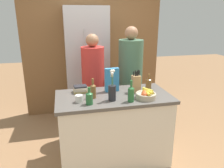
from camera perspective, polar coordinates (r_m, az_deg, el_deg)
ground_plane at (r=3.16m, az=0.39°, el=-18.79°), size 14.00×14.00×0.00m
kitchen_island at (r=2.91m, az=0.41°, el=-11.46°), size 1.42×0.73×0.92m
back_wall_wood at (r=4.28m, az=-4.99°, el=9.82°), size 2.62×0.12×2.60m
refrigerator at (r=3.96m, az=-6.59°, el=4.86°), size 0.73×0.62×2.02m
fruit_bowl at (r=2.63m, az=8.82°, el=-2.82°), size 0.24×0.24×0.12m
knife_block at (r=2.81m, az=6.32°, el=0.11°), size 0.10×0.09×0.30m
flower_vase at (r=2.52m, az=0.03°, el=-1.79°), size 0.09×0.09×0.37m
cereal_box at (r=2.82m, az=-0.03°, el=1.09°), size 0.19×0.07×0.31m
coffee_mug at (r=2.52m, az=-8.61°, el=-3.79°), size 0.09×0.12×0.08m
book_stack at (r=2.84m, az=-8.26°, el=-1.32°), size 0.18×0.16×0.09m
bottle_oil at (r=2.61m, az=-4.98°, el=-1.67°), size 0.07×0.07×0.25m
bottle_vinegar at (r=2.97m, az=9.54°, el=0.24°), size 0.08×0.08×0.21m
bottle_wine at (r=2.44m, az=-5.95°, el=-3.55°), size 0.08×0.08×0.20m
bottle_water at (r=2.50m, az=4.99°, el=-2.44°), size 0.07×0.07×0.26m
person_at_sink at (r=3.33m, az=-4.91°, el=0.68°), size 0.34×0.34×1.62m
person_in_blue at (r=3.47m, az=4.80°, el=2.27°), size 0.38×0.38×1.72m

